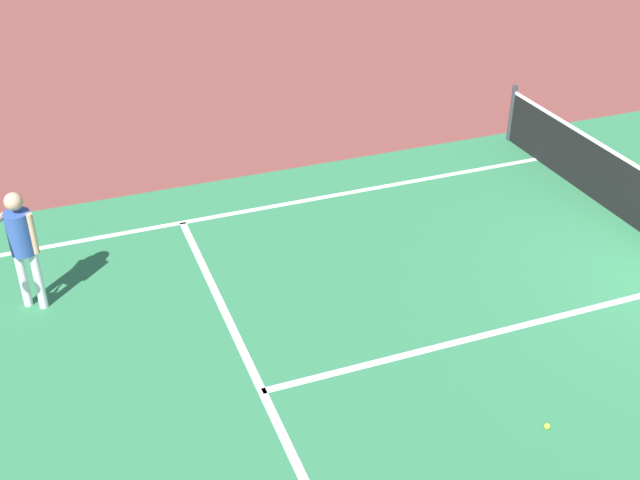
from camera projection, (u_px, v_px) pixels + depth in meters
The scene contains 5 objects.
line_sideline_left at pixel (211, 217), 12.50m from camera, with size 0.10×11.89×0.01m, color white.
line_service_near at pixel (262, 391), 9.07m from camera, with size 8.22×0.10×0.01m, color white.
line_center_service at pixel (506, 330), 10.04m from camera, with size 0.10×6.40×0.01m, color white.
player_near at pixel (20, 239), 9.93m from camera, with size 0.95×0.93×1.66m.
tennis_ball_mid_court at pixel (547, 426), 8.55m from camera, with size 0.07×0.07×0.07m, color #CCE033.
Camera 1 is at (6.67, -8.24, 6.14)m, focal length 45.09 mm.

